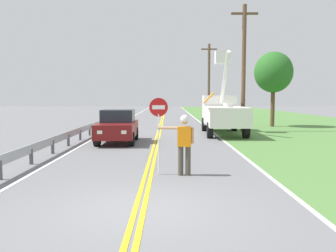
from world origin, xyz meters
name	(u,v)px	position (x,y,z in m)	size (l,w,h in m)	color
ground_plane	(139,209)	(0.00, 0.00, 0.00)	(160.00, 160.00, 0.00)	slate
grass_verge_right	(307,127)	(11.60, 20.00, 0.00)	(16.00, 110.00, 0.01)	#517F3D
centerline_yellow_left	(158,127)	(-0.09, 20.00, 0.01)	(0.11, 110.00, 0.01)	yellow
centerline_yellow_right	(160,127)	(0.09, 20.00, 0.01)	(0.11, 110.00, 0.01)	yellow
edge_line_right	(205,127)	(3.60, 20.00, 0.01)	(0.12, 110.00, 0.01)	silver
edge_line_left	(113,127)	(-3.60, 20.00, 0.01)	(0.12, 110.00, 0.01)	silver
flagger_worker	(183,141)	(1.08, 3.17, 1.05)	(1.08, 0.28, 1.83)	#474238
stop_sign_paddle	(157,119)	(0.32, 3.25, 1.71)	(0.56, 0.04, 2.33)	silver
utility_bucket_truck	(221,112)	(4.11, 15.22, 1.41)	(2.83, 6.87, 5.33)	white
oncoming_sedan_nearest	(116,127)	(-2.00, 10.72, 0.83)	(1.97, 4.13, 1.70)	maroon
utility_pole_near	(242,66)	(5.72, 16.62, 4.44)	(1.80, 0.28, 8.51)	brown
utility_pole_mid	(208,79)	(5.31, 33.22, 4.38)	(1.80, 0.28, 8.40)	brown
guardrail_left_shoulder	(92,126)	(-4.20, 15.17, 0.52)	(0.10, 32.00, 0.71)	#9EA0A3
roadside_tree_verge	(272,73)	(8.92, 20.52, 4.27)	(3.00, 3.00, 5.90)	brown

